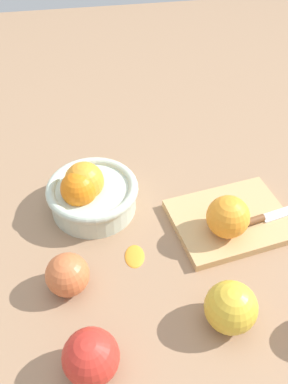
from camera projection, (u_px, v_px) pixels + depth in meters
The scene contains 9 objects.
ground_plane at pixel (161, 258), 0.75m from camera, with size 2.40×2.40×0.00m, color #997556.
bowl at pixel (90, 193), 0.81m from camera, with size 0.18×0.18×0.11m.
cutting_board at pixel (230, 220), 0.80m from camera, with size 0.22×0.17×0.02m, color tan.
orange_on_board at pixel (228, 217), 0.74m from camera, with size 0.08×0.08×0.08m, color orange.
knife at pixel (268, 217), 0.79m from camera, with size 0.16×0.05×0.01m.
apple_front_left at pixel (91, 357), 0.58m from camera, with size 0.08×0.08×0.08m, color red.
apple_front_left_2 at pixel (68, 275), 0.68m from camera, with size 0.07×0.07×0.07m, color #CC6638.
apple_front_right_2 at pixel (231, 307), 0.63m from camera, with size 0.08×0.08×0.08m, color gold.
citrus_peel at pixel (135, 255), 0.75m from camera, with size 0.05×0.04×0.01m, color orange.
Camera 1 is at (-0.10, -0.44, 0.61)m, focal length 39.01 mm.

